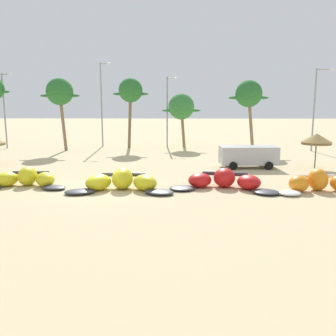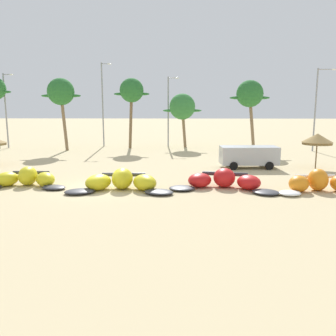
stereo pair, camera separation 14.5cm
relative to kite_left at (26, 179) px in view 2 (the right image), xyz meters
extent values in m
plane|color=#C6B284|center=(4.78, -0.56, -0.48)|extent=(260.00, 260.00, 0.00)
ellipsoid|color=yellow|center=(-1.29, -0.02, -0.01)|extent=(1.87, 1.98, 0.93)
ellipsoid|color=yellow|center=(0.00, 0.31, 0.15)|extent=(1.17, 1.61, 1.26)
ellipsoid|color=yellow|center=(1.29, 0.00, -0.01)|extent=(1.88, 1.98, 0.93)
ellipsoid|color=#333338|center=(2.11, -0.85, -0.35)|extent=(1.90, 1.64, 0.25)
cylinder|color=#333338|center=(0.00, 0.87, 0.26)|extent=(2.47, 0.24, 0.22)
cube|color=#333338|center=(0.00, 0.15, 0.15)|extent=(0.90, 0.58, 0.04)
ellipsoid|color=#333338|center=(4.07, -1.95, -0.35)|extent=(2.17, 1.87, 0.27)
ellipsoid|color=yellow|center=(5.01, -0.98, 0.02)|extent=(2.14, 2.26, 0.99)
ellipsoid|color=yellow|center=(6.47, -0.61, 0.19)|extent=(1.33, 1.83, 1.34)
ellipsoid|color=yellow|center=(7.93, -0.99, 0.02)|extent=(2.13, 2.26, 0.99)
ellipsoid|color=#333338|center=(8.87, -1.96, -0.35)|extent=(2.17, 1.88, 0.27)
cylinder|color=#333338|center=(6.47, 0.03, 0.32)|extent=(2.81, 0.27, 0.26)
cube|color=#333338|center=(6.47, -0.79, 0.19)|extent=(1.02, 0.66, 0.04)
ellipsoid|color=#333338|center=(10.27, -0.87, -0.36)|extent=(1.85, 1.67, 0.25)
ellipsoid|color=red|center=(11.44, -0.03, -0.02)|extent=(2.16, 2.16, 0.92)
ellipsoid|color=red|center=(13.05, 0.08, 0.14)|extent=(1.69, 1.86, 1.24)
ellipsoid|color=red|center=(14.51, -0.59, -0.02)|extent=(1.97, 2.07, 0.92)
ellipsoid|color=#333338|center=(15.31, -1.80, -0.36)|extent=(2.13, 2.05, 0.25)
cylinder|color=#333338|center=(13.15, 0.64, 0.28)|extent=(3.00, 0.81, 0.27)
cube|color=#333338|center=(13.02, -0.09, 0.14)|extent=(1.18, 0.78, 0.04)
ellipsoid|color=white|center=(16.66, -2.05, -0.34)|extent=(1.71, 1.62, 0.27)
ellipsoid|color=orange|center=(17.47, -1.15, 0.03)|extent=(1.74, 1.79, 1.02)
ellipsoid|color=orange|center=(18.77, -0.76, 0.21)|extent=(1.25, 1.40, 1.37)
cylinder|color=white|center=(18.76, -0.29, 0.32)|extent=(2.54, 0.32, 0.23)
cube|color=white|center=(18.78, -0.90, 0.21)|extent=(0.94, 0.52, 0.04)
cylinder|color=brown|center=(21.71, 7.25, 0.63)|extent=(0.10, 0.10, 2.23)
cone|color=olive|center=(21.71, 7.25, 2.12)|extent=(2.53, 2.53, 0.73)
cylinder|color=olive|center=(21.71, 7.25, 1.65)|extent=(2.41, 2.41, 0.20)
cube|color=#B2B7BC|center=(16.09, 7.44, 0.61)|extent=(4.88, 2.29, 1.50)
cube|color=black|center=(14.77, 7.38, 0.87)|extent=(1.29, 2.09, 0.56)
cylinder|color=black|center=(14.65, 6.34, -0.14)|extent=(0.69, 0.27, 0.68)
cylinder|color=black|center=(14.56, 8.41, -0.14)|extent=(0.69, 0.27, 0.68)
cylinder|color=black|center=(17.62, 6.47, -0.14)|extent=(0.69, 0.27, 0.68)
cylinder|color=black|center=(17.53, 8.54, -0.14)|extent=(0.69, 0.27, 0.68)
ellipsoid|color=#286B2D|center=(-11.07, 20.60, 6.43)|extent=(1.94, 0.50, 0.36)
cylinder|color=#7F6647|center=(-3.34, 19.05, 2.96)|extent=(0.79, 0.36, 6.88)
sphere|color=#286B2D|center=(-3.56, 19.05, 6.39)|extent=(3.11, 3.11, 3.11)
ellipsoid|color=#286B2D|center=(-4.80, 19.05, 5.92)|extent=(2.18, 0.50, 0.36)
ellipsoid|color=#286B2D|center=(-2.31, 19.05, 5.92)|extent=(2.18, 0.50, 0.36)
cylinder|color=brown|center=(4.23, 21.53, 3.08)|extent=(0.68, 0.36, 7.13)
sphere|color=#286B2D|center=(4.39, 21.53, 6.64)|extent=(2.94, 2.94, 2.94)
ellipsoid|color=#286B2D|center=(3.22, 21.53, 6.20)|extent=(2.06, 0.50, 0.36)
ellipsoid|color=#286B2D|center=(5.56, 21.53, 6.20)|extent=(2.06, 0.50, 0.36)
cylinder|color=#7F6647|center=(10.83, 22.59, 2.09)|extent=(0.77, 0.36, 5.16)
sphere|color=#337A38|center=(10.62, 22.59, 4.67)|extent=(3.26, 3.26, 3.26)
ellipsoid|color=#337A38|center=(9.32, 22.59, 4.18)|extent=(2.28, 0.50, 0.36)
ellipsoid|color=#337A38|center=(11.93, 22.59, 4.18)|extent=(2.28, 0.50, 0.36)
cylinder|color=#7F6647|center=(18.70, 19.21, 2.83)|extent=(1.08, 0.36, 6.63)
sphere|color=#286B2D|center=(18.34, 19.21, 6.15)|extent=(3.09, 3.09, 3.09)
ellipsoid|color=#286B2D|center=(17.10, 19.21, 5.68)|extent=(2.16, 0.50, 0.36)
ellipsoid|color=#286B2D|center=(19.57, 19.21, 5.68)|extent=(2.16, 0.50, 0.36)
cylinder|color=gray|center=(-11.30, 21.36, 4.11)|extent=(0.18, 0.18, 9.17)
cylinder|color=gray|center=(-10.80, 21.36, 8.54)|extent=(1.02, 0.10, 0.10)
ellipsoid|color=silver|center=(-10.29, 21.36, 8.54)|extent=(0.56, 0.24, 0.20)
cylinder|color=gray|center=(0.35, 23.56, 4.85)|extent=(0.18, 0.18, 10.66)
cylinder|color=gray|center=(0.86, 23.56, 10.03)|extent=(1.02, 0.10, 0.10)
ellipsoid|color=silver|center=(1.37, 23.56, 10.03)|extent=(0.56, 0.24, 0.20)
cylinder|color=gray|center=(8.83, 23.36, 3.96)|extent=(0.18, 0.18, 8.88)
cylinder|color=gray|center=(9.39, 23.36, 8.25)|extent=(1.12, 0.10, 0.10)
ellipsoid|color=silver|center=(9.95, 23.36, 8.25)|extent=(0.56, 0.24, 0.20)
cylinder|color=gray|center=(25.89, 19.07, 4.25)|extent=(0.18, 0.18, 9.46)
cylinder|color=gray|center=(26.77, 19.07, 8.83)|extent=(1.76, 0.10, 0.10)
ellipsoid|color=silver|center=(27.65, 19.07, 8.83)|extent=(0.56, 0.24, 0.20)
camera|label=1|loc=(9.78, -22.64, 4.74)|focal=37.88mm
camera|label=2|loc=(9.92, -22.63, 4.74)|focal=37.88mm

